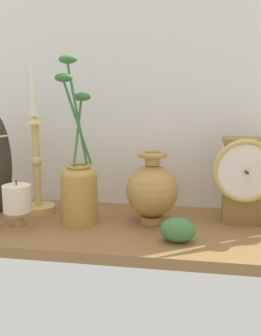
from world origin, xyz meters
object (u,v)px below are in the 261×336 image
(mantel_clock, at_px, (244,178))
(candlestick_tall_left, at_px, (36,150))
(brass_vase_bulbous, at_px, (152,190))
(pillar_candle_front, at_px, (17,203))
(brass_vase_jar, at_px, (79,185))

(mantel_clock, xyz_separation_m, candlestick_tall_left, (-0.52, -0.00, 0.06))
(brass_vase_bulbous, relative_size, pillar_candle_front, 1.55)
(mantel_clock, distance_m, brass_vase_bulbous, 0.22)
(brass_vase_jar, bearing_deg, brass_vase_bulbous, 8.50)
(mantel_clock, xyz_separation_m, brass_vase_jar, (-0.39, -0.06, -0.02))
(brass_vase_jar, xyz_separation_m, pillar_candle_front, (-0.13, -0.06, -0.04))
(brass_vase_bulbous, xyz_separation_m, brass_vase_jar, (-0.17, -0.03, 0.01))
(candlestick_tall_left, bearing_deg, pillar_candle_front, -91.04)
(mantel_clock, relative_size, pillar_candle_front, 1.85)
(brass_vase_bulbous, bearing_deg, candlestick_tall_left, 174.13)
(brass_vase_bulbous, distance_m, pillar_candle_front, 0.32)
(candlestick_tall_left, bearing_deg, brass_vase_bulbous, -5.87)
(candlestick_tall_left, relative_size, pillar_candle_front, 4.11)
(brass_vase_bulbous, relative_size, brass_vase_jar, 0.44)
(brass_vase_jar, height_order, pillar_candle_front, brass_vase_jar)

